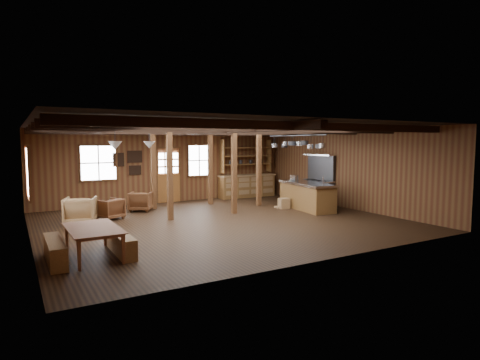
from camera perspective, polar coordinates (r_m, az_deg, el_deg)
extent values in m
cube|color=black|center=(11.91, -2.72, -5.96)|extent=(10.00, 9.00, 0.02)
cube|color=black|center=(11.69, -2.78, 7.73)|extent=(10.00, 9.00, 0.02)
cube|color=#542A18|center=(10.44, -28.03, -0.36)|extent=(0.02, 9.00, 2.80)
cube|color=#542A18|center=(14.69, 14.92, 1.57)|extent=(0.02, 9.00, 2.80)
cube|color=#542A18|center=(15.85, -10.22, 1.93)|extent=(10.00, 0.02, 2.80)
cube|color=#542A18|center=(7.99, 12.19, -1.43)|extent=(10.00, 0.02, 2.80)
cube|color=black|center=(8.72, 7.87, 7.63)|extent=(9.80, 0.12, 0.18)
cube|color=black|center=(9.95, 2.53, 7.39)|extent=(9.80, 0.12, 0.18)
cube|color=black|center=(11.24, -1.61, 7.16)|extent=(9.80, 0.12, 0.18)
cube|color=black|center=(12.58, -4.87, 6.96)|extent=(9.80, 0.12, 0.18)
cube|color=black|center=(13.95, -7.50, 6.77)|extent=(9.80, 0.12, 0.18)
cube|color=black|center=(15.16, -9.38, 6.63)|extent=(9.80, 0.12, 0.18)
cube|color=black|center=(11.68, -2.78, 7.09)|extent=(0.18, 8.82, 0.18)
cube|color=#3E2311|center=(12.15, -9.95, 0.91)|extent=(0.15, 0.15, 2.80)
cube|color=#3E2311|center=(14.29, -12.22, 1.53)|extent=(0.15, 0.15, 2.80)
cube|color=#3E2311|center=(13.06, -0.85, 1.30)|extent=(0.15, 0.15, 2.80)
cube|color=#3E2311|center=(15.11, -4.24, 1.84)|extent=(0.15, 0.15, 2.80)
cube|color=#3E2311|center=(14.74, 2.70, 1.76)|extent=(0.15, 0.15, 2.80)
cube|color=brown|center=(15.87, -10.09, -1.14)|extent=(0.90, 0.06, 1.10)
cube|color=#3E2311|center=(15.67, -11.77, 0.58)|extent=(0.06, 0.08, 2.10)
cube|color=#3E2311|center=(15.99, -8.50, 0.73)|extent=(0.06, 0.08, 2.10)
cube|color=#3E2311|center=(15.77, -10.19, 4.53)|extent=(1.02, 0.08, 0.06)
cube|color=white|center=(15.79, -10.15, 2.47)|extent=(0.84, 0.02, 0.90)
cube|color=white|center=(15.12, -19.49, 2.31)|extent=(1.20, 0.02, 1.20)
cube|color=#3E2311|center=(15.12, -19.49, 2.31)|extent=(1.32, 0.06, 1.32)
cube|color=white|center=(16.28, -5.85, 2.78)|extent=(0.90, 0.02, 1.20)
cube|color=#3E2311|center=(16.28, -5.85, 2.78)|extent=(1.02, 0.06, 1.32)
cube|color=white|center=(10.92, -27.90, 0.92)|extent=(0.02, 1.20, 1.20)
cube|color=#3E2311|center=(10.92, -27.90, 0.92)|extent=(0.14, 1.24, 1.32)
cube|color=beige|center=(15.40, -14.74, 3.23)|extent=(0.50, 0.03, 0.40)
cube|color=black|center=(15.39, -14.73, 3.23)|extent=(0.55, 0.02, 0.45)
cube|color=beige|center=(15.26, -16.91, 2.78)|extent=(0.35, 0.03, 0.45)
cube|color=black|center=(15.25, -16.90, 2.78)|extent=(0.40, 0.02, 0.50)
cube|color=beige|center=(15.42, -14.70, 1.38)|extent=(0.40, 0.03, 0.30)
cube|color=black|center=(15.41, -14.69, 1.37)|extent=(0.45, 0.02, 0.35)
cube|color=brown|center=(17.11, 0.98, -0.93)|extent=(2.50, 0.55, 0.90)
cube|color=brown|center=(17.04, 1.02, 0.67)|extent=(2.55, 0.60, 0.06)
cube|color=brown|center=(17.07, 0.90, 2.26)|extent=(2.30, 0.35, 0.04)
cube|color=brown|center=(17.06, 0.90, 3.43)|extent=(2.30, 0.35, 0.04)
cube|color=brown|center=(17.05, 0.90, 4.61)|extent=(2.30, 0.35, 0.04)
cube|color=brown|center=(16.50, -2.54, 3.36)|extent=(0.04, 0.35, 1.40)
cube|color=brown|center=(17.67, 4.11, 3.49)|extent=(0.04, 0.35, 1.40)
cylinder|color=#2F2F32|center=(10.65, -17.38, 6.45)|extent=(0.02, 0.02, 0.45)
cone|color=white|center=(10.65, -17.33, 4.71)|extent=(0.36, 0.36, 0.22)
cylinder|color=#2F2F32|center=(12.97, -12.81, 6.33)|extent=(0.02, 0.02, 0.45)
cone|color=white|center=(12.97, -12.78, 4.90)|extent=(0.36, 0.36, 0.22)
cylinder|color=#2F2F32|center=(13.53, 7.92, 6.26)|extent=(0.04, 3.00, 0.04)
cylinder|color=#2F2F32|center=(12.47, 11.63, 5.71)|extent=(0.01, 0.01, 0.25)
cylinder|color=silver|center=(12.47, 11.62, 4.82)|extent=(0.20, 0.20, 0.14)
cylinder|color=#2F2F32|center=(12.78, 11.17, 5.66)|extent=(0.01, 0.01, 0.27)
cylinder|color=#2F2F32|center=(12.78, 11.15, 4.74)|extent=(0.23, 0.23, 0.14)
cylinder|color=#2F2F32|center=(12.96, 10.06, 5.64)|extent=(0.01, 0.01, 0.29)
cylinder|color=silver|center=(12.96, 10.05, 4.70)|extent=(0.22, 0.22, 0.14)
cylinder|color=#2F2F32|center=(13.18, 9.14, 5.91)|extent=(0.01, 0.01, 0.17)
cylinder|color=#2F2F32|center=(13.18, 9.13, 5.24)|extent=(0.26, 0.26, 0.14)
cylinder|color=#2F2F32|center=(13.45, 8.54, 5.86)|extent=(0.01, 0.01, 0.19)
cylinder|color=silver|center=(13.45, 8.53, 5.16)|extent=(0.23, 0.23, 0.14)
cylinder|color=#2F2F32|center=(13.63, 7.44, 5.87)|extent=(0.01, 0.01, 0.18)
cylinder|color=#2F2F32|center=(13.63, 7.43, 5.19)|extent=(0.27, 0.27, 0.14)
cylinder|color=#2F2F32|center=(13.83, 6.45, 5.87)|extent=(0.01, 0.01, 0.19)
cylinder|color=silver|center=(13.83, 6.44, 5.19)|extent=(0.19, 0.19, 0.14)
cylinder|color=#2F2F32|center=(14.18, 6.33, 5.70)|extent=(0.01, 0.01, 0.27)
cylinder|color=#2F2F32|center=(14.18, 6.32, 4.88)|extent=(0.22, 0.22, 0.14)
cylinder|color=#2F2F32|center=(14.32, 5.01, 5.72)|extent=(0.01, 0.01, 0.26)
cylinder|color=silver|center=(14.32, 5.01, 4.91)|extent=(0.21, 0.21, 0.14)
cylinder|color=#2F2F32|center=(14.65, 4.85, 5.75)|extent=(0.01, 0.01, 0.24)
cylinder|color=#2F2F32|center=(14.65, 4.84, 5.00)|extent=(0.19, 0.19, 0.14)
cube|color=brown|center=(14.18, 9.46, -2.39)|extent=(1.08, 2.48, 0.86)
cube|color=silver|center=(14.13, 9.49, -0.50)|extent=(1.18, 2.59, 0.08)
cylinder|color=#2F2F32|center=(13.67, 11.09, -0.72)|extent=(0.44, 0.44, 0.06)
cylinder|color=silver|center=(13.79, 11.73, -0.06)|extent=(0.03, 0.03, 0.30)
cube|color=brown|center=(14.25, 6.27, -3.32)|extent=(0.44, 0.33, 0.36)
cube|color=#2F2F32|center=(15.40, 10.52, -1.80)|extent=(0.76, 1.43, 0.86)
cube|color=silver|center=(15.36, 10.55, -0.14)|extent=(0.78, 1.45, 0.04)
cube|color=#2F2F32|center=(15.53, 11.48, 1.78)|extent=(0.12, 1.43, 0.95)
cube|color=silver|center=(15.42, 11.18, 3.53)|extent=(0.40, 1.53, 0.05)
imported|color=#996145|center=(8.76, -19.90, -8.31)|extent=(1.00, 1.76, 0.61)
cube|color=brown|center=(8.69, -24.82, -9.18)|extent=(0.30, 1.61, 0.44)
cube|color=brown|center=(8.88, -16.55, -8.65)|extent=(0.29, 1.54, 0.42)
imported|color=brown|center=(12.80, -18.06, -3.93)|extent=(0.92, 0.93, 0.63)
imported|color=brown|center=(14.04, -13.94, -2.96)|extent=(0.98, 0.98, 0.66)
imported|color=olive|center=(12.39, -21.76, -4.02)|extent=(1.05, 1.06, 0.78)
cylinder|color=silver|center=(14.89, 7.71, 0.34)|extent=(0.31, 0.31, 0.19)
imported|color=silver|center=(14.28, 7.38, -0.13)|extent=(0.33, 0.33, 0.06)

